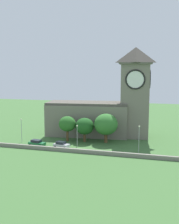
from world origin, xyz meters
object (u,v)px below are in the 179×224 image
Objects in this scene: tree_riverside_east at (67,124)px; streetlamp_west_end at (21,127)px; streetlamp_west_mid at (77,132)px; church at (107,108)px; tree_riverside_west at (106,124)px; car_green at (37,143)px; streetlamp_central at (139,135)px; car_silver at (61,145)px; tree_churchyard at (85,126)px.

streetlamp_west_end is at bearing -158.33° from tree_riverside_east.
tree_riverside_east is (-4.70, 4.97, 1.05)m from streetlamp_west_mid.
church is 3.98× the size of tree_riverside_west.
tree_riverside_west is at bearing 15.14° from streetlamp_west_end.
streetlamp_central is at bearing 3.23° from car_green.
church is 27.16m from streetlamp_west_end.
car_green is 7.14m from car_silver.
streetlamp_west_end is 33.92m from streetlamp_central.
tree_riverside_west is at bearing 143.33° from streetlamp_central.
church is at bearing 72.55° from streetlamp_west_mid.
tree_riverside_east reaches higher than car_silver.
tree_churchyard is at bearing 157.06° from streetlamp_central.
streetlamp_central is (27.70, 1.56, 3.77)m from car_green.
streetlamp_central reaches higher than car_silver.
streetlamp_west_mid is at bearing 32.63° from car_silver.
church is 20.98m from streetlamp_central.
car_green is at bearing -130.78° from church.
streetlamp_central is at bearing -54.30° from church.
tree_riverside_east is at bearing 51.37° from car_green.
car_green is at bearing -176.77° from streetlamp_central.
tree_riverside_east is at bearing 21.67° from streetlamp_west_end.
tree_riverside_west is at bearing 40.60° from car_silver.
streetlamp_west_end is at bearing -144.84° from church.
car_green is 0.59× the size of tree_riverside_west.
tree_riverside_east is 1.06× the size of tree_churchyard.
streetlamp_west_mid is 6.92m from tree_riverside_east.
car_silver is 0.76× the size of streetlamp_west_mid.
streetlamp_central is 22.41m from tree_riverside_east.
car_silver is 9.88m from tree_churchyard.
streetlamp_central is at bearing -2.08° from streetlamp_west_end.
tree_churchyard reaches higher than streetlamp_central.
tree_riverside_west reaches higher than car_silver.
tree_churchyard is at bearing 18.28° from streetlamp_west_end.
tree_churchyard is (-4.52, -9.69, -4.44)m from church.
tree_riverside_west is (10.32, 8.85, 4.48)m from car_silver.
church is at bearing 49.22° from car_green.
streetlamp_west_mid is at bearing -93.49° from tree_churchyard.
church reaches higher than car_green.
car_silver is 0.54× the size of tree_riverside_west.
church reaches higher than car_silver.
streetlamp_west_mid is at bearing -135.59° from tree_riverside_west.
car_green is at bearing -128.63° from tree_riverside_east.
church is 16.98m from streetlamp_west_mid.
car_green is 1.08× the size of car_silver.
streetlamp_west_end reaches higher than streetlamp_west_mid.
car_silver is 20.96m from streetlamp_central.
streetlamp_west_mid is at bearing 14.11° from car_green.
streetlamp_west_mid is 5.85m from tree_churchyard.
streetlamp_west_mid is at bearing -46.60° from tree_riverside_east.
tree_riverside_west reaches higher than tree_churchyard.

